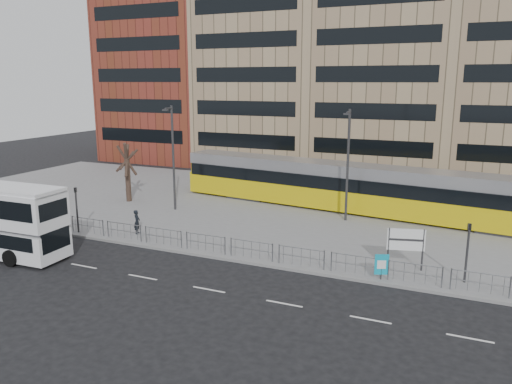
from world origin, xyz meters
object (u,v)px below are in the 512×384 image
at_px(traffic_light_east, 468,245).
at_px(lamp_post_east, 348,161).
at_px(pedestrian, 137,222).
at_px(tram, 362,189).
at_px(bare_tree, 126,141).
at_px(traffic_light_west, 76,204).
at_px(lamp_post_west, 173,154).
at_px(ad_panel, 382,265).
at_px(station_sign, 406,242).

relative_size(traffic_light_east, lamp_post_east, 0.38).
bearing_deg(pedestrian, tram, -68.72).
distance_m(traffic_light_east, bare_tree, 27.85).
height_order(traffic_light_west, lamp_post_west, lamp_post_west).
distance_m(traffic_light_west, traffic_light_east, 24.18).
bearing_deg(ad_panel, tram, 84.01).
height_order(tram, lamp_post_east, lamp_post_east).
bearing_deg(bare_tree, lamp_post_east, 4.58).
relative_size(traffic_light_east, lamp_post_west, 0.38).
height_order(tram, lamp_post_west, lamp_post_west).
relative_size(traffic_light_west, bare_tree, 0.42).
height_order(ad_panel, traffic_light_west, traffic_light_west).
distance_m(station_sign, lamp_post_east, 10.26).
relative_size(tram, lamp_post_west, 3.85).
relative_size(tram, traffic_light_east, 10.14).
bearing_deg(lamp_post_east, bare_tree, -175.42).
relative_size(pedestrian, bare_tree, 0.22).
distance_m(tram, traffic_light_east, 14.09).
bearing_deg(traffic_light_east, ad_panel, 173.86).
xyz_separation_m(lamp_post_west, lamp_post_east, (13.19, 2.35, -0.05)).
distance_m(ad_panel, lamp_post_west, 19.60).
distance_m(traffic_light_west, bare_tree, 9.56).
bearing_deg(ad_panel, bare_tree, 136.64).
bearing_deg(lamp_post_west, bare_tree, 170.29).
xyz_separation_m(tram, bare_tree, (-18.88, -4.32, 3.29)).
height_order(lamp_post_west, lamp_post_east, lamp_post_west).
bearing_deg(traffic_light_east, lamp_post_east, 108.19).
bearing_deg(lamp_post_east, pedestrian, -143.78).
distance_m(station_sign, lamp_post_west, 19.63).
bearing_deg(tram, ad_panel, -66.67).
xyz_separation_m(ad_panel, traffic_light_west, (-20.20, 0.10, 1.19)).
bearing_deg(station_sign, traffic_light_west, 170.45).
distance_m(traffic_light_east, lamp_post_east, 12.43).
bearing_deg(lamp_post_west, ad_panel, -24.21).
bearing_deg(station_sign, ad_panel, -129.92).
height_order(lamp_post_east, bare_tree, lamp_post_east).
height_order(ad_panel, pedestrian, pedestrian).
bearing_deg(traffic_light_west, tram, 17.88).
distance_m(traffic_light_west, lamp_post_east, 18.95).
bearing_deg(traffic_light_west, traffic_light_east, -17.59).
bearing_deg(lamp_post_west, station_sign, -17.96).
height_order(station_sign, pedestrian, station_sign).
bearing_deg(lamp_post_east, station_sign, -57.64).
height_order(ad_panel, traffic_light_east, traffic_light_east).
height_order(traffic_light_east, bare_tree, bare_tree).
xyz_separation_m(tram, pedestrian, (-12.55, -11.63, -1.04)).
bearing_deg(bare_tree, pedestrian, -49.10).
bearing_deg(traffic_light_east, station_sign, 144.55).
distance_m(ad_panel, bare_tree, 24.72).
xyz_separation_m(ad_panel, traffic_light_east, (3.95, 1.34, 1.19)).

